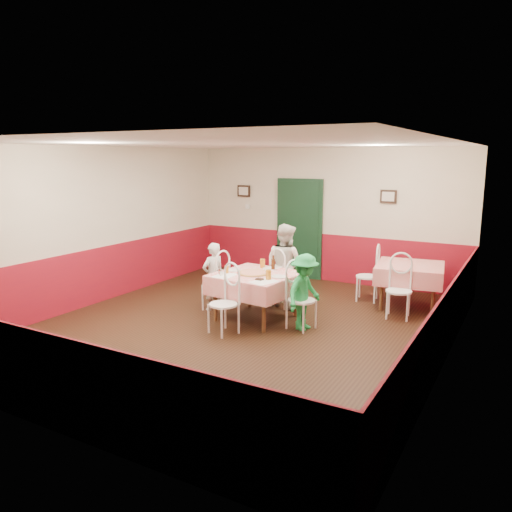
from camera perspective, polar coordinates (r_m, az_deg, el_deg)
The scene contains 39 objects.
floor at distance 7.89m, azimuth -1.62°, elevation -8.07°, with size 7.00×7.00×0.00m, color black.
ceiling at distance 7.45m, azimuth -1.75°, elevation 12.71°, with size 7.00×7.00×0.00m, color white.
back_wall at distance 10.67m, azimuth 8.05°, elevation 4.62°, with size 6.00×0.10×2.80m, color beige.
front_wall at distance 4.95m, azimuth -23.05°, elevation -3.81°, with size 6.00×0.10×2.80m, color beige.
left_wall at distance 9.43m, azimuth -17.55°, elevation 3.35°, with size 0.10×7.00×2.80m, color beige.
right_wall at distance 6.55m, azimuth 21.44°, elevation -0.17°, with size 0.10×7.00×2.80m, color beige.
wainscot_back at distance 10.80m, azimuth 7.89°, elevation -0.13°, with size 6.00×0.03×1.00m, color maroon.
wainscot_front at distance 5.25m, azimuth -22.15°, elevation -13.31°, with size 6.00×0.03×1.00m, color maroon.
wainscot_left at distance 9.58m, azimuth -17.17°, elevation -1.99°, with size 0.03×7.00×1.00m, color maroon.
wainscot_right at distance 6.78m, azimuth 20.77°, elevation -7.64°, with size 0.03×7.00×1.00m, color maroon.
door at distance 10.90m, azimuth 4.97°, elevation 2.97°, with size 0.96×0.06×2.10m, color black.
picture_left at distance 11.46m, azimuth -1.41°, elevation 7.44°, with size 0.32×0.03×0.26m, color black.
picture_right at distance 10.19m, azimuth 14.89°, elevation 6.59°, with size 0.32×0.03×0.26m, color black.
thermostat at distance 11.44m, azimuth -0.96°, elevation 5.67°, with size 0.10×0.03×0.10m, color white.
main_table at distance 8.15m, azimuth -0.00°, elevation -4.66°, with size 1.22×1.22×0.77m, color red.
second_table at distance 9.24m, azimuth 17.07°, elevation -3.26°, with size 1.12×1.12×0.77m, color red.
chair_left at distance 8.63m, azimuth -4.64°, elevation -3.28°, with size 0.42×0.42×0.90m, color white, non-canonical shape.
chair_right at distance 7.70m, azimuth 5.22°, elevation -5.09°, with size 0.42×0.42×0.90m, color white, non-canonical shape.
chair_far at distance 8.82m, azimuth 3.17°, elevation -2.94°, with size 0.42×0.42×0.90m, color white, non-canonical shape.
chair_near at distance 7.48m, azimuth -3.75°, elevation -5.56°, with size 0.42×0.42×0.90m, color white, non-canonical shape.
chair_second_a at distance 9.40m, azimuth 12.63°, elevation -2.32°, with size 0.42×0.42×0.90m, color white, non-canonical shape.
chair_second_b at distance 8.51m, azimuth 16.01°, elevation -3.90°, with size 0.42×0.42×0.90m, color white, non-canonical shape.
pizza at distance 8.03m, azimuth -0.33°, elevation -1.94°, with size 0.48×0.48×0.03m, color #B74723.
plate_left at distance 8.29m, azimuth -2.65°, elevation -1.61°, with size 0.25×0.25×0.01m, color white.
plate_right at distance 7.83m, azimuth 2.62°, elevation -2.37°, with size 0.25×0.25×0.01m, color white.
plate_far at distance 8.39m, azimuth 1.62°, elevation -1.44°, with size 0.25×0.25×0.01m, color white.
glass_a at distance 8.08m, azimuth -3.38°, elevation -1.55°, with size 0.07×0.07×0.12m, color #BF7219.
glass_b at distance 7.65m, azimuth 1.44°, elevation -2.16°, with size 0.08×0.08×0.15m, color #BF7219.
glass_c at distance 8.46m, azimuth 0.75°, elevation -0.86°, with size 0.08×0.08×0.15m, color #BF7219.
beer_bottle at distance 8.30m, azimuth 1.97°, elevation -0.84°, with size 0.06×0.06×0.23m, color #381C0A.
shaker_a at distance 7.97m, azimuth -3.93°, elevation -1.86°, with size 0.04×0.04×0.09m, color silver.
shaker_b at distance 7.91m, azimuth -4.07°, elevation -1.96°, with size 0.04×0.04×0.09m, color silver.
shaker_c at distance 8.01m, azimuth -4.17°, elevation -1.80°, with size 0.04×0.04×0.09m, color #B23319.
menu_left at distance 7.94m, azimuth -3.62°, elevation -2.24°, with size 0.30×0.40×0.00m, color white.
menu_right at distance 7.54m, azimuth 0.90°, elevation -2.95°, with size 0.30×0.40×0.00m, color white.
wallet at distance 7.64m, azimuth 0.40°, elevation -2.68°, with size 0.11×0.09×0.02m, color black.
diner_left at distance 8.63m, azimuth -4.91°, elevation -2.34°, with size 0.43×0.28×1.18m, color gray.
diner_far at distance 8.80m, azimuth 3.36°, elevation -1.07°, with size 0.72×0.56×1.47m, color gray.
diner_right at distance 7.64m, azimuth 5.56°, elevation -4.14°, with size 0.76×0.44×1.18m, color gray.
Camera 1 is at (3.83, -6.39, 2.61)m, focal length 35.00 mm.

